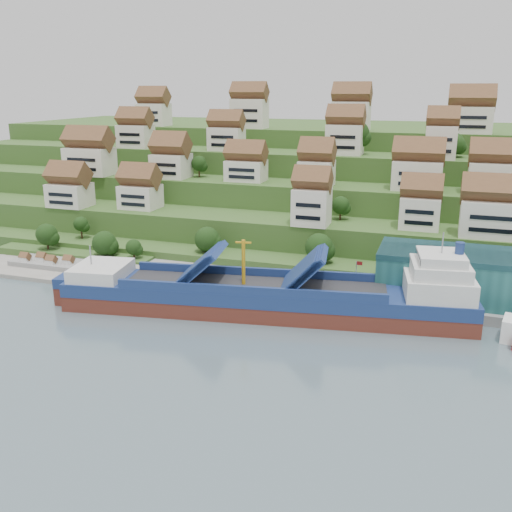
% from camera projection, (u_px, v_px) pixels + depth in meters
% --- Properties ---
extents(ground, '(300.00, 300.00, 0.00)m').
position_uv_depth(ground, '(259.00, 314.00, 116.72)').
color(ground, slate).
rests_on(ground, ground).
extents(quay, '(180.00, 14.00, 2.20)m').
position_uv_depth(quay, '(367.00, 296.00, 123.95)').
color(quay, gray).
rests_on(quay, ground).
extents(pebble_beach, '(45.00, 20.00, 1.00)m').
position_uv_depth(pebble_beach, '(57.00, 268.00, 145.15)').
color(pebble_beach, gray).
rests_on(pebble_beach, ground).
extents(hillside, '(260.00, 128.00, 31.00)m').
position_uv_depth(hillside, '(347.00, 184.00, 207.82)').
color(hillside, '#2D4C1E').
rests_on(hillside, ground).
extents(hillside_village, '(159.87, 63.18, 29.80)m').
position_uv_depth(hillside_village, '(335.00, 160.00, 164.11)').
color(hillside_village, white).
rests_on(hillside_village, ground).
extents(hillside_trees, '(134.37, 62.71, 32.09)m').
position_uv_depth(hillside_trees, '(289.00, 193.00, 155.07)').
color(hillside_trees, '#1E3D14').
rests_on(hillside_trees, ground).
extents(flagpole, '(1.28, 0.16, 8.00)m').
position_uv_depth(flagpole, '(356.00, 276.00, 118.34)').
color(flagpole, gray).
rests_on(flagpole, quay).
extents(beach_huts, '(14.40, 3.70, 2.20)m').
position_uv_depth(beach_huts, '(47.00, 262.00, 144.17)').
color(beach_huts, white).
rests_on(beach_huts, pebble_beach).
extents(cargo_ship, '(83.80, 25.53, 18.43)m').
position_uv_depth(cargo_ship, '(275.00, 298.00, 115.95)').
color(cargo_ship, '#5D271C').
rests_on(cargo_ship, ground).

